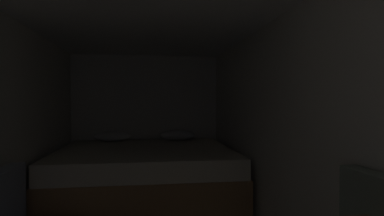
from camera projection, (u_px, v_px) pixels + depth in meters
The scene contains 4 objects.
wall_back at pixel (146, 119), 5.13m from camera, with size 2.40×0.05×2.03m, color silver.
wall_right at pixel (292, 135), 2.57m from camera, with size 0.05×5.46×2.03m, color silver.
ceiling_slab at pixel (144, 0), 2.39m from camera, with size 2.40×5.46×0.05m, color white.
bed at pixel (146, 174), 4.09m from camera, with size 2.18×2.00×0.84m.
Camera 1 is at (0.01, -0.40, 1.28)m, focal length 29.83 mm.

